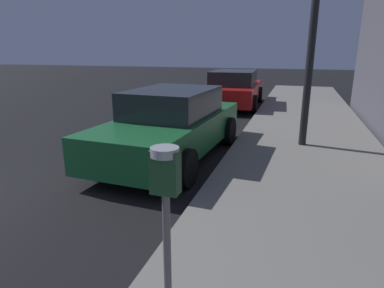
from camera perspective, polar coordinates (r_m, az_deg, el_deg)
The scene contains 3 objects.
parking_meter at distance 2.24m, azimuth -4.59°, elevation -9.26°, with size 0.19×0.19×1.44m.
car_green at distance 6.86m, azimuth -3.52°, elevation 3.41°, with size 2.15×4.52×1.43m.
car_red at distance 13.40m, azimuth 7.30°, elevation 9.55°, with size 2.22×4.59×1.43m.
Camera 1 is at (5.29, -2.68, 2.19)m, focal length 30.65 mm.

